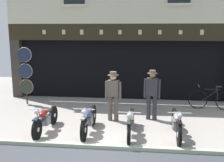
# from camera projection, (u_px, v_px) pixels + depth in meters

# --- Properties ---
(shop_facade) EXTENTS (10.18, 4.42, 6.38)m
(shop_facade) POSITION_uv_depth(u_px,v_px,m) (124.00, 57.00, 13.56)
(shop_facade) COLOR black
(shop_facade) RESTS_ON ground
(motorcycle_left) EXTENTS (0.62, 1.92, 0.90)m
(motorcycle_left) POSITION_uv_depth(u_px,v_px,m) (45.00, 119.00, 8.21)
(motorcycle_left) COLOR black
(motorcycle_left) RESTS_ON ground
(motorcycle_center_left) EXTENTS (0.62, 1.97, 0.93)m
(motorcycle_center_left) POSITION_uv_depth(u_px,v_px,m) (89.00, 119.00, 8.12)
(motorcycle_center_left) COLOR black
(motorcycle_center_left) RESTS_ON ground
(motorcycle_center) EXTENTS (0.62, 1.98, 0.91)m
(motorcycle_center) POSITION_uv_depth(u_px,v_px,m) (131.00, 122.00, 7.89)
(motorcycle_center) COLOR black
(motorcycle_center) RESTS_ON ground
(motorcycle_center_right) EXTENTS (0.62, 2.00, 0.93)m
(motorcycle_center_right) POSITION_uv_depth(u_px,v_px,m) (177.00, 123.00, 7.80)
(motorcycle_center_right) COLOR black
(motorcycle_center_right) RESTS_ON ground
(salesman_left) EXTENTS (0.55, 0.36, 1.69)m
(salesman_left) POSITION_uv_depth(u_px,v_px,m) (113.00, 93.00, 9.14)
(salesman_left) COLOR brown
(salesman_left) RESTS_ON ground
(shopkeeper_center) EXTENTS (0.55, 0.34, 1.73)m
(shopkeeper_center) POSITION_uv_depth(u_px,v_px,m) (152.00, 92.00, 9.24)
(shopkeeper_center) COLOR #2D2D33
(shopkeeper_center) RESTS_ON ground
(tyre_sign_pole) EXTENTS (0.60, 0.06, 2.36)m
(tyre_sign_pole) POSITION_uv_depth(u_px,v_px,m) (25.00, 72.00, 11.08)
(tyre_sign_pole) COLOR #232328
(tyre_sign_pole) RESTS_ON ground
(advert_board_near) EXTENTS (0.83, 0.03, 0.95)m
(advert_board_near) POSITION_uv_depth(u_px,v_px,m) (180.00, 60.00, 11.70)
(advert_board_near) COLOR silver
(advert_board_far) EXTENTS (0.83, 0.03, 1.03)m
(advert_board_far) POSITION_uv_depth(u_px,v_px,m) (202.00, 60.00, 11.60)
(advert_board_far) COLOR beige
(leaning_bicycle) EXTENTS (1.75, 0.50, 0.96)m
(leaning_bicycle) POSITION_uv_depth(u_px,v_px,m) (212.00, 100.00, 10.54)
(leaning_bicycle) COLOR black
(leaning_bicycle) RESTS_ON ground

